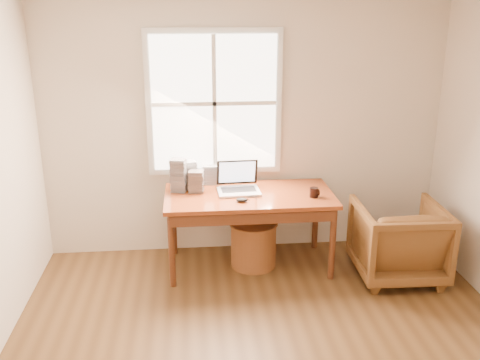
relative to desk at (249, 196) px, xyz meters
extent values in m
cube|color=beige|center=(0.00, 0.46, 0.57)|extent=(4.00, 0.02, 2.60)
cube|color=silver|center=(-0.30, 0.42, 0.82)|extent=(1.32, 0.05, 1.42)
cube|color=white|center=(-0.30, 0.39, 0.82)|extent=(1.20, 0.02, 1.30)
cube|color=silver|center=(-0.30, 0.38, 0.82)|extent=(0.04, 0.02, 1.30)
cube|color=silver|center=(-0.30, 0.38, 0.82)|extent=(1.20, 0.02, 0.04)
cube|color=brown|center=(0.00, 0.00, 0.00)|extent=(1.60, 0.80, 0.04)
imported|color=brown|center=(1.37, -0.35, -0.37)|extent=(0.80, 0.82, 0.73)
cylinder|color=brown|center=(0.04, 0.00, -0.51)|extent=(0.58, 0.58, 0.44)
ellipsoid|color=black|center=(-0.09, -0.20, 0.04)|extent=(0.12, 0.09, 0.04)
cylinder|color=black|center=(0.59, -0.14, 0.07)|extent=(0.10, 0.10, 0.09)
cube|color=silver|center=(-0.57, 0.24, 0.15)|extent=(0.17, 0.16, 0.27)
cube|color=#28292D|center=(-0.50, 0.11, 0.13)|extent=(0.15, 0.13, 0.21)
cube|color=#9698A2|center=(-0.66, 0.15, 0.18)|extent=(0.17, 0.15, 0.32)
cube|color=#B2B7BE|center=(-0.35, 0.35, 0.12)|extent=(0.16, 0.14, 0.19)
camera|label=1|loc=(-0.55, -4.74, 1.76)|focal=40.00mm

